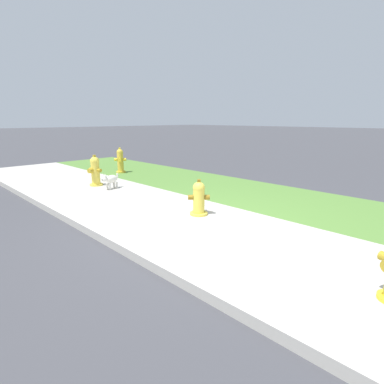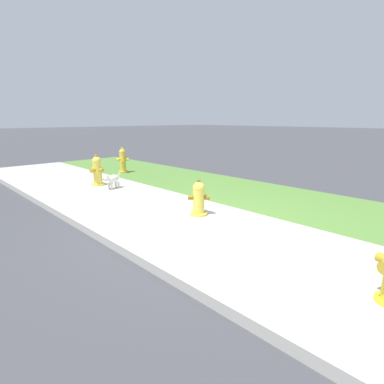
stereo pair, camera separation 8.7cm
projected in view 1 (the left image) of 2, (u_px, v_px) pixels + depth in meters
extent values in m
plane|color=#424247|center=(201.00, 228.00, 4.74)|extent=(120.00, 120.00, 0.00)
cube|color=#BCB7AD|center=(201.00, 227.00, 4.74)|extent=(18.00, 2.51, 0.01)
cube|color=#568438|center=(280.00, 199.00, 6.46)|extent=(18.00, 2.49, 0.01)
cube|color=#BCB7AD|center=(129.00, 250.00, 3.80)|extent=(18.00, 0.16, 0.12)
cylinder|color=yellow|center=(199.00, 214.00, 5.36)|extent=(0.32, 0.32, 0.05)
cylinder|color=yellow|center=(199.00, 200.00, 5.30)|extent=(0.20, 0.20, 0.45)
sphere|color=yellow|center=(199.00, 188.00, 5.24)|extent=(0.21, 0.21, 0.21)
cube|color=olive|center=(199.00, 181.00, 5.21)|extent=(0.08, 0.08, 0.06)
cylinder|color=olive|center=(191.00, 197.00, 5.28)|extent=(0.13, 0.13, 0.09)
cylinder|color=olive|center=(207.00, 197.00, 5.29)|extent=(0.13, 0.13, 0.09)
cylinder|color=olive|center=(198.00, 195.00, 5.43)|extent=(0.16, 0.16, 0.12)
cylinder|color=yellow|center=(96.00, 185.00, 7.71)|extent=(0.33, 0.33, 0.05)
cylinder|color=yellow|center=(96.00, 173.00, 7.63)|extent=(0.21, 0.21, 0.59)
sphere|color=yellow|center=(95.00, 161.00, 7.56)|extent=(0.22, 0.22, 0.22)
cube|color=#B29323|center=(94.00, 156.00, 7.53)|extent=(0.07, 0.07, 0.06)
cylinder|color=#B29323|center=(99.00, 170.00, 7.54)|extent=(0.11, 0.11, 0.09)
cylinder|color=#B29323|center=(91.00, 169.00, 7.69)|extent=(0.11, 0.11, 0.09)
cylinder|color=#B29323|center=(90.00, 171.00, 7.49)|extent=(0.14, 0.13, 0.12)
cylinder|color=gold|center=(121.00, 172.00, 9.57)|extent=(0.30, 0.30, 0.05)
cylinder|color=gold|center=(120.00, 162.00, 9.50)|extent=(0.19, 0.19, 0.60)
sphere|color=gold|center=(120.00, 152.00, 9.43)|extent=(0.20, 0.20, 0.20)
cube|color=yellow|center=(120.00, 148.00, 9.40)|extent=(0.08, 0.08, 0.06)
cylinder|color=yellow|center=(125.00, 159.00, 9.49)|extent=(0.13, 0.13, 0.09)
cylinder|color=yellow|center=(116.00, 159.00, 9.47)|extent=(0.13, 0.13, 0.09)
cylinder|color=yellow|center=(119.00, 160.00, 9.34)|extent=(0.15, 0.16, 0.12)
ellipsoid|color=silver|center=(112.00, 179.00, 7.30)|extent=(0.25, 0.37, 0.19)
sphere|color=silver|center=(105.00, 179.00, 7.12)|extent=(0.15, 0.15, 0.15)
sphere|color=black|center=(102.00, 180.00, 7.06)|extent=(0.03, 0.03, 0.03)
cone|color=silver|center=(105.00, 175.00, 7.06)|extent=(0.06, 0.06, 0.07)
cone|color=silver|center=(103.00, 175.00, 7.11)|extent=(0.06, 0.06, 0.07)
cylinder|color=silver|center=(110.00, 187.00, 7.22)|extent=(0.05, 0.05, 0.16)
cylinder|color=silver|center=(107.00, 186.00, 7.28)|extent=(0.05, 0.05, 0.16)
cylinder|color=silver|center=(117.00, 185.00, 7.40)|extent=(0.05, 0.05, 0.16)
cylinder|color=silver|center=(114.00, 185.00, 7.45)|extent=(0.05, 0.05, 0.16)
cylinder|color=silver|center=(117.00, 175.00, 7.44)|extent=(0.04, 0.04, 0.10)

